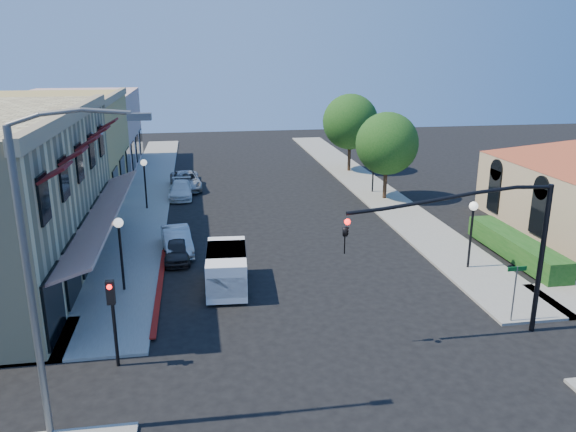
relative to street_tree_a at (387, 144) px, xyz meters
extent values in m
plane|color=black|center=(-8.80, -22.00, -4.19)|extent=(120.00, 120.00, 0.00)
cube|color=gray|center=(-17.55, 5.00, -4.13)|extent=(3.50, 50.00, 0.12)
cube|color=gray|center=(-0.05, 5.00, -4.13)|extent=(3.50, 50.00, 0.12)
cube|color=maroon|center=(-15.70, -14.00, -4.19)|extent=(0.25, 10.00, 0.06)
cube|color=tan|center=(-19.45, -11.00, 3.61)|extent=(0.50, 18.20, 0.60)
cube|color=#561416|center=(-18.40, -11.00, -1.14)|extent=(1.75, 17.00, 0.67)
cube|color=#561114|center=(-18.75, -18.00, 2.36)|extent=(1.02, 1.50, 0.60)
cube|color=#561114|center=(-18.75, -14.60, 2.36)|extent=(1.02, 1.50, 0.60)
cube|color=#561114|center=(-18.75, -11.20, 2.36)|extent=(1.02, 1.50, 0.60)
cube|color=#561114|center=(-18.75, -7.80, 2.36)|extent=(1.02, 1.50, 0.60)
cube|color=#561114|center=(-18.75, -4.40, 2.36)|extent=(1.02, 1.50, 0.60)
cube|color=black|center=(-19.25, -18.50, -2.59)|extent=(0.12, 2.60, 2.60)
cube|color=black|center=(-19.25, -15.10, -2.59)|extent=(0.12, 2.60, 2.60)
cube|color=black|center=(-19.25, -11.70, -2.59)|extent=(0.12, 2.60, 2.60)
cube|color=black|center=(-19.25, -8.30, -2.59)|extent=(0.12, 2.60, 2.60)
cube|color=black|center=(-19.25, -4.90, -2.59)|extent=(0.12, 2.60, 2.60)
cube|color=tan|center=(-24.30, 4.00, -0.39)|extent=(10.00, 12.00, 7.60)
cube|color=#CFA39D|center=(-24.30, 16.00, -0.69)|extent=(10.00, 12.00, 7.00)
cube|color=black|center=(5.65, -10.50, -2.39)|extent=(0.12, 1.40, 2.80)
cube|color=black|center=(5.65, -5.50, -2.39)|extent=(0.12, 1.40, 2.80)
cube|color=#184915|center=(2.90, -13.00, -4.19)|extent=(1.40, 8.00, 1.10)
cylinder|color=black|center=(0.00, 0.00, -3.14)|extent=(0.28, 0.28, 2.10)
sphere|color=#184915|center=(0.00, 0.00, 0.01)|extent=(4.56, 4.56, 4.56)
cylinder|color=black|center=(0.00, 10.00, -3.06)|extent=(0.28, 0.28, 2.27)
sphere|color=#184915|center=(0.00, 10.00, 0.36)|extent=(4.94, 4.94, 4.94)
cylinder|color=black|center=(-0.80, -20.50, -1.19)|extent=(0.20, 0.20, 6.00)
cylinder|color=black|center=(-4.70, -20.50, 1.41)|extent=(7.80, 0.14, 0.14)
imported|color=black|center=(-8.60, -20.50, 0.51)|extent=(0.20, 0.16, 1.00)
sphere|color=#FF0C0C|center=(-8.60, -20.68, 0.81)|extent=(0.22, 0.22, 0.22)
cylinder|color=black|center=(-16.80, -20.50, -2.69)|extent=(0.12, 0.12, 3.00)
cube|color=black|center=(-16.80, -20.65, -1.29)|extent=(0.28, 0.22, 0.85)
sphere|color=#FF0C0C|center=(-16.80, -20.77, -1.04)|extent=(0.18, 0.18, 0.18)
cylinder|color=#595B5E|center=(-18.30, -24.00, 0.31)|extent=(0.20, 0.20, 9.00)
cylinder|color=#595B5E|center=(-16.80, -24.00, 5.06)|extent=(3.00, 0.12, 0.12)
cube|color=#595B5E|center=(-15.10, -24.00, 4.96)|extent=(0.60, 0.25, 0.18)
cylinder|color=#595B5E|center=(-1.30, -19.80, -2.94)|extent=(0.06, 0.06, 2.50)
cube|color=#0C591E|center=(-1.30, -19.80, -1.79)|extent=(0.80, 0.04, 0.18)
cylinder|color=black|center=(-17.30, -14.00, -2.59)|extent=(0.12, 0.12, 3.20)
sphere|color=white|center=(-17.30, -14.00, -0.84)|extent=(0.44, 0.44, 0.44)
cylinder|color=black|center=(-17.30, 0.00, -2.59)|extent=(0.12, 0.12, 3.20)
sphere|color=white|center=(-17.30, 0.00, -0.84)|extent=(0.44, 0.44, 0.44)
cylinder|color=black|center=(-0.30, -14.00, -2.59)|extent=(0.12, 0.12, 3.20)
sphere|color=white|center=(-0.30, -14.00, -0.84)|extent=(0.44, 0.44, 0.44)
cylinder|color=black|center=(-0.30, 2.00, -2.59)|extent=(0.12, 0.12, 3.20)
sphere|color=white|center=(-0.30, 2.00, -0.84)|extent=(0.44, 0.44, 0.44)
cube|color=white|center=(-12.56, -14.35, -3.20)|extent=(2.06, 4.28, 1.71)
cube|color=white|center=(-12.68, -16.15, -3.29)|extent=(1.79, 0.68, 0.95)
cube|color=black|center=(-12.66, -15.82, -2.82)|extent=(1.62, 0.20, 0.85)
cube|color=black|center=(-12.55, -14.06, -2.77)|extent=(1.97, 2.58, 0.85)
cylinder|color=black|center=(-13.46, -15.72, -3.88)|extent=(0.28, 0.64, 0.63)
cylinder|color=black|center=(-13.28, -12.88, -3.88)|extent=(0.28, 0.64, 0.63)
cylinder|color=black|center=(-11.85, -15.82, -3.88)|extent=(0.28, 0.64, 0.63)
cylinder|color=black|center=(-11.67, -12.98, -3.88)|extent=(0.28, 0.64, 0.63)
imported|color=black|center=(-14.97, -10.34, -3.63)|extent=(1.38, 3.31, 1.12)
imported|color=#AFB2B4|center=(-15.00, -9.00, -3.51)|extent=(1.97, 4.30, 1.37)
imported|color=white|center=(-15.00, 3.00, -3.59)|extent=(1.78, 4.22, 1.22)
imported|color=#9C9EA1|center=(-14.66, 5.64, -3.50)|extent=(2.70, 5.14, 1.38)
camera|label=1|loc=(-13.70, -38.83, 6.62)|focal=35.00mm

